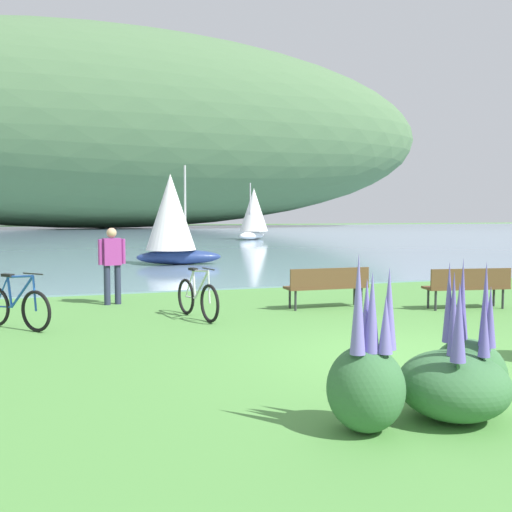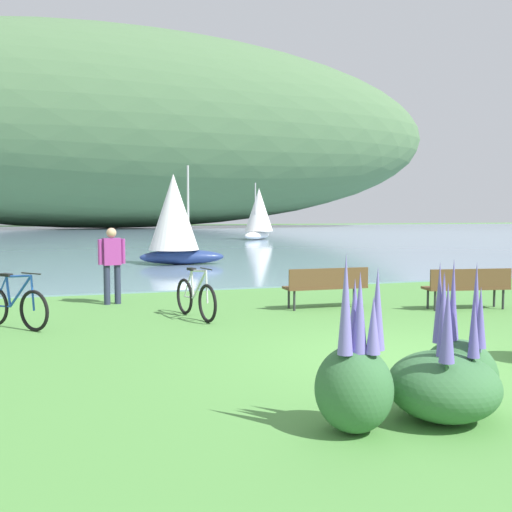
# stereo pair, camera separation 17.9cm
# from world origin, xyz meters

# --- Properties ---
(ground_plane) EXTENTS (200.00, 200.00, 0.00)m
(ground_plane) POSITION_xyz_m (0.00, 0.00, 0.00)
(ground_plane) COLOR #518E42
(bay_water) EXTENTS (180.00, 80.00, 0.04)m
(bay_water) POSITION_xyz_m (0.00, 47.82, 0.02)
(bay_water) COLOR #7A99B2
(bay_water) RESTS_ON ground
(distant_hillside) EXTENTS (95.65, 28.00, 26.97)m
(distant_hillside) POSITION_xyz_m (-0.58, 74.53, 13.52)
(distant_hillside) COLOR #4C7047
(distant_hillside) RESTS_ON bay_water
(park_bench_near_camera) EXTENTS (1.85, 0.73, 0.88)m
(park_bench_near_camera) POSITION_xyz_m (3.49, 3.26, 0.52)
(park_bench_near_camera) COLOR brown
(park_bench_near_camera) RESTS_ON ground
(park_bench_further_along) EXTENTS (1.80, 0.49, 0.88)m
(park_bench_further_along) POSITION_xyz_m (0.70, 4.26, 0.52)
(park_bench_further_along) COLOR brown
(park_bench_further_along) RESTS_ON ground
(bicycle_leaning_near_bench) EXTENTS (1.25, 1.33, 1.01)m
(bicycle_leaning_near_bench) POSITION_xyz_m (-5.45, 3.90, 0.40)
(bicycle_leaning_near_bench) COLOR black
(bicycle_leaning_near_bench) RESTS_ON ground
(bicycle_beside_path) EXTENTS (0.48, 1.73, 1.01)m
(bicycle_beside_path) POSITION_xyz_m (-2.20, 3.95, 0.40)
(bicycle_beside_path) COLOR black
(bicycle_beside_path) RESTS_ON ground
(person_at_shoreline) EXTENTS (0.60, 0.29, 1.71)m
(person_at_shoreline) POSITION_xyz_m (-3.65, 6.21, 0.98)
(person_at_shoreline) COLOR #282D47
(person_at_shoreline) RESTS_ON ground
(echium_bush_closest_to_camera) EXTENTS (0.76, 0.76, 1.54)m
(echium_bush_closest_to_camera) POSITION_xyz_m (-0.64, -2.04, 0.44)
(echium_bush_closest_to_camera) COLOR #386B3D
(echium_bush_closest_to_camera) RESTS_ON ground
(echium_bush_mid_cluster) EXTENTS (1.09, 1.09, 1.57)m
(echium_bush_mid_cluster) POSITION_xyz_m (-0.92, -2.20, 0.39)
(echium_bush_mid_cluster) COLOR #386B3D
(echium_bush_mid_cluster) RESTS_ON ground
(echium_bush_far_cluster) EXTENTS (0.73, 0.73, 1.68)m
(echium_bush_far_cluster) POSITION_xyz_m (-1.91, -2.24, 0.52)
(echium_bush_far_cluster) COLOR #386B3D
(echium_bush_far_cluster) RESTS_ON ground
(sailboat_mid_bay) EXTENTS (3.38, 2.21, 3.85)m
(sailboat_mid_bay) POSITION_xyz_m (-0.78, 15.42, 1.85)
(sailboat_mid_bay) COLOR navy
(sailboat_mid_bay) RESTS_ON bay_water
(sailboat_toward_hillside) EXTENTS (3.39, 3.47, 4.29)m
(sailboat_toward_hillside) POSITION_xyz_m (8.81, 35.28, 2.06)
(sailboat_toward_hillside) COLOR white
(sailboat_toward_hillside) RESTS_ON bay_water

